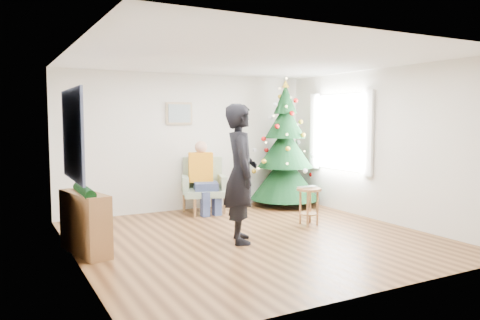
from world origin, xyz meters
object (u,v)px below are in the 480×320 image
christmas_tree (285,149)px  console (85,223)px  standing_man (241,173)px  stool (309,206)px  armchair (204,192)px

christmas_tree → console: bearing=-158.9°
standing_man → console: bearing=98.6°
christmas_tree → stool: size_ratio=4.13×
christmas_tree → stool: bearing=-110.7°
stool → console: size_ratio=0.61×
christmas_tree → console: (-4.18, -1.61, -0.73)m
christmas_tree → console: 4.54m
standing_man → armchair: bearing=10.7°
christmas_tree → armchair: (-1.74, 0.12, -0.75)m
christmas_tree → stool: christmas_tree is taller
christmas_tree → console: size_ratio=2.52×
stool → armchair: size_ratio=0.60×
standing_man → console: (-2.06, 0.45, -0.58)m
armchair → console: bearing=-126.2°
christmas_tree → armchair: 1.90m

